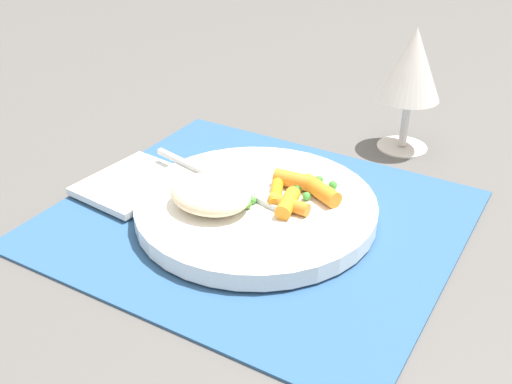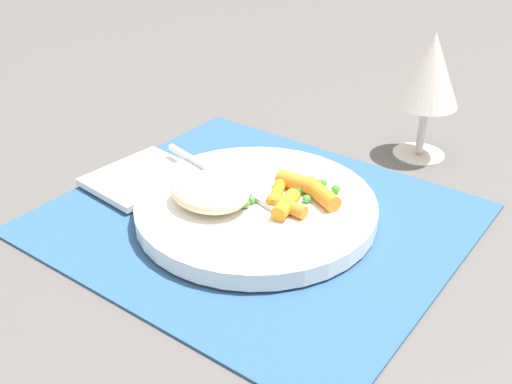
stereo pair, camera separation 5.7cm
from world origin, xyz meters
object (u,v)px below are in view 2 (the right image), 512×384
at_px(plate, 256,208).
at_px(carrot_portion, 298,194).
at_px(wine_glass, 430,73).
at_px(napkin, 141,177).
at_px(rice_mound, 210,192).
at_px(fork, 234,185).

xyz_separation_m(plate, carrot_portion, (0.04, 0.02, 0.02)).
bearing_deg(wine_glass, napkin, -130.77).
height_order(rice_mound, wine_glass, wine_glass).
distance_m(plate, napkin, 0.15).
xyz_separation_m(rice_mound, carrot_portion, (0.07, 0.06, -0.01)).
relative_size(fork, napkin, 1.75).
distance_m(plate, carrot_portion, 0.05).
bearing_deg(fork, plate, -13.08).
distance_m(plate, fork, 0.04).
distance_m(carrot_portion, wine_glass, 0.24).
relative_size(rice_mound, fork, 0.43).
bearing_deg(carrot_portion, napkin, -167.13).
bearing_deg(rice_mound, carrot_portion, 40.23).
distance_m(fork, wine_glass, 0.28).
xyz_separation_m(fork, wine_glass, (0.11, 0.24, 0.08)).
bearing_deg(napkin, carrot_portion, 12.87).
bearing_deg(carrot_portion, fork, -167.00).
bearing_deg(wine_glass, carrot_portion, -100.25).
xyz_separation_m(plate, fork, (-0.04, 0.01, 0.01)).
xyz_separation_m(wine_glass, napkin, (-0.23, -0.26, -0.10)).
bearing_deg(plate, carrot_portion, 34.65).
bearing_deg(rice_mound, fork, 93.08).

